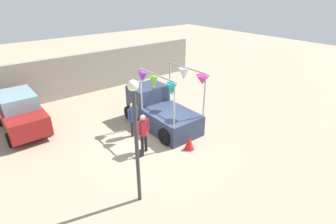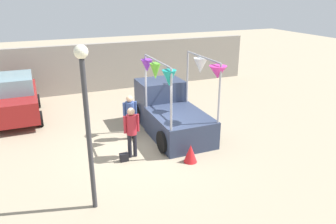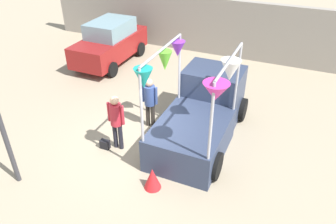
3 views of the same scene
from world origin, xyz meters
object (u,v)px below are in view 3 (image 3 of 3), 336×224
(parked_car, at_px, (110,42))
(folded_kite_bundle_crimson, at_px, (152,178))
(vendor_truck, at_px, (203,110))
(person_vendor, at_px, (150,98))
(person_customer, at_px, (116,118))
(handbag, at_px, (105,144))

(parked_car, xyz_separation_m, folded_kite_bundle_crimson, (5.19, -6.38, -0.64))
(vendor_truck, distance_m, person_vendor, 1.69)
(folded_kite_bundle_crimson, bearing_deg, vendor_truck, 81.83)
(folded_kite_bundle_crimson, bearing_deg, parked_car, 129.13)
(parked_car, height_order, folded_kite_bundle_crimson, parked_car)
(vendor_truck, relative_size, person_vendor, 2.46)
(person_customer, distance_m, handbag, 1.00)
(parked_car, height_order, person_customer, parked_car)
(person_customer, xyz_separation_m, folded_kite_bundle_crimson, (1.63, -1.07, -0.76))
(handbag, bearing_deg, parked_car, 120.19)
(parked_car, relative_size, handbag, 14.29)
(person_vendor, relative_size, handbag, 6.06)
(person_vendor, relative_size, folded_kite_bundle_crimson, 2.83)
(parked_car, height_order, handbag, parked_car)
(person_vendor, height_order, handbag, person_vendor)
(person_customer, xyz_separation_m, person_vendor, (0.36, 1.40, -0.03))
(handbag, bearing_deg, folded_kite_bundle_crimson, -23.60)
(person_customer, height_order, handbag, person_customer)
(parked_car, relative_size, folded_kite_bundle_crimson, 6.67)
(parked_car, relative_size, person_vendor, 2.36)
(parked_car, bearing_deg, person_customer, -56.20)
(vendor_truck, distance_m, person_customer, 2.62)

